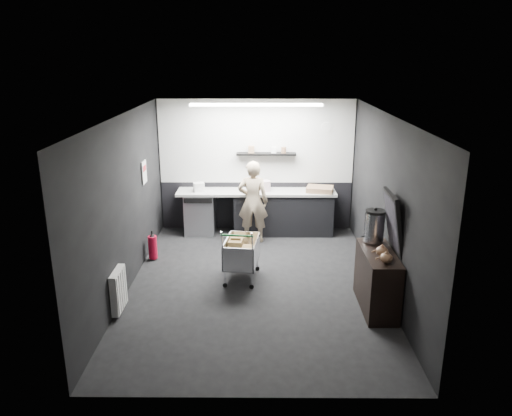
{
  "coord_description": "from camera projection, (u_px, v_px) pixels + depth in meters",
  "views": [
    {
      "loc": [
        0.06,
        -7.29,
        3.58
      ],
      "look_at": [
        0.01,
        0.4,
        1.17
      ],
      "focal_mm": 35.0,
      "sensor_mm": 36.0,
      "label": 1
    }
  ],
  "objects": [
    {
      "name": "floor",
      "position": [
        255.0,
        285.0,
        8.03
      ],
      "size": [
        5.5,
        5.5,
        0.0
      ],
      "primitive_type": "plane",
      "color": "black",
      "rests_on": "ground"
    },
    {
      "name": "wall_left",
      "position": [
        125.0,
        204.0,
        7.64
      ],
      "size": [
        0.0,
        5.5,
        5.5
      ],
      "primitive_type": "plane",
      "rotation": [
        1.57,
        0.0,
        1.57
      ],
      "color": "black",
      "rests_on": "floor"
    },
    {
      "name": "wall_back",
      "position": [
        256.0,
        166.0,
        10.25
      ],
      "size": [
        5.5,
        0.0,
        5.5
      ],
      "primitive_type": "plane",
      "rotation": [
        1.57,
        0.0,
        0.0
      ],
      "color": "black",
      "rests_on": "floor"
    },
    {
      "name": "ceiling",
      "position": [
        255.0,
        116.0,
        7.22
      ],
      "size": [
        5.5,
        5.5,
        0.0
      ],
      "primitive_type": "plane",
      "rotation": [
        3.14,
        0.0,
        0.0
      ],
      "color": "silver",
      "rests_on": "wall_back"
    },
    {
      "name": "cardboard_box",
      "position": [
        320.0,
        189.0,
        10.0
      ],
      "size": [
        0.59,
        0.5,
        0.1
      ],
      "primitive_type": "cube",
      "rotation": [
        0.0,
        0.0,
        -0.22
      ],
      "color": "#896749",
      "rests_on": "prep_counter"
    },
    {
      "name": "ceiling_strip",
      "position": [
        256.0,
        105.0,
        9.0
      ],
      "size": [
        2.4,
        0.2,
        0.04
      ],
      "primitive_type": "cube",
      "color": "white",
      "rests_on": "ceiling"
    },
    {
      "name": "sideboard",
      "position": [
        378.0,
        272.0,
        7.18
      ],
      "size": [
        0.5,
        1.16,
        1.74
      ],
      "color": "black",
      "rests_on": "floor"
    },
    {
      "name": "dado_panel",
      "position": [
        256.0,
        205.0,
        10.48
      ],
      "size": [
        3.95,
        0.02,
        1.0
      ],
      "primitive_type": "cube",
      "color": "black",
      "rests_on": "wall_back"
    },
    {
      "name": "radiator",
      "position": [
        118.0,
        290.0,
        7.08
      ],
      "size": [
        0.1,
        0.5,
        0.6
      ],
      "primitive_type": "cube",
      "color": "silver",
      "rests_on": "wall_left"
    },
    {
      "name": "white_container",
      "position": [
        199.0,
        187.0,
        10.0
      ],
      "size": [
        0.24,
        0.21,
        0.18
      ],
      "primitive_type": "cube",
      "rotation": [
        0.0,
        0.0,
        0.3
      ],
      "color": "silver",
      "rests_on": "prep_counter"
    },
    {
      "name": "poster",
      "position": [
        144.0,
        172.0,
        8.82
      ],
      "size": [
        0.02,
        0.3,
        0.4
      ],
      "primitive_type": "cube",
      "color": "silver",
      "rests_on": "wall_left"
    },
    {
      "name": "prep_counter",
      "position": [
        263.0,
        212.0,
        10.2
      ],
      "size": [
        3.2,
        0.61,
        0.9
      ],
      "color": "black",
      "rests_on": "floor"
    },
    {
      "name": "fire_extinguisher",
      "position": [
        153.0,
        246.0,
        8.94
      ],
      "size": [
        0.16,
        0.16,
        0.52
      ],
      "color": "#AD0B26",
      "rests_on": "floor"
    },
    {
      "name": "wall_right",
      "position": [
        386.0,
        205.0,
        7.61
      ],
      "size": [
        0.0,
        5.5,
        5.5
      ],
      "primitive_type": "plane",
      "rotation": [
        1.57,
        0.0,
        -1.57
      ],
      "color": "black",
      "rests_on": "floor"
    },
    {
      "name": "kitchen_wall_panel",
      "position": [
        256.0,
        142.0,
        10.08
      ],
      "size": [
        3.95,
        0.02,
        1.7
      ],
      "primitive_type": "cube",
      "color": "silver",
      "rests_on": "wall_back"
    },
    {
      "name": "floating_shelf",
      "position": [
        266.0,
        154.0,
        10.04
      ],
      "size": [
        1.2,
        0.22,
        0.04
      ],
      "primitive_type": "cube",
      "color": "black",
      "rests_on": "wall_back"
    },
    {
      "name": "wall_clock",
      "position": [
        326.0,
        127.0,
        9.97
      ],
      "size": [
        0.2,
        0.03,
        0.2
      ],
      "primitive_type": "cylinder",
      "rotation": [
        1.57,
        0.0,
        0.0
      ],
      "color": "silver",
      "rests_on": "wall_back"
    },
    {
      "name": "poster_red_band",
      "position": [
        144.0,
        168.0,
        8.8
      ],
      "size": [
        0.02,
        0.22,
        0.1
      ],
      "primitive_type": "cube",
      "color": "red",
      "rests_on": "poster"
    },
    {
      "name": "person",
      "position": [
        253.0,
        202.0,
        9.67
      ],
      "size": [
        0.62,
        0.43,
        1.62
      ],
      "primitive_type": "imported",
      "rotation": [
        0.0,
        0.0,
        3.06
      ],
      "color": "beige",
      "rests_on": "floor"
    },
    {
      "name": "wall_front",
      "position": [
        253.0,
        285.0,
        5.0
      ],
      "size": [
        5.5,
        0.0,
        5.5
      ],
      "primitive_type": "plane",
      "rotation": [
        -1.57,
        0.0,
        0.0
      ],
      "color": "black",
      "rests_on": "floor"
    },
    {
      "name": "pink_tub",
      "position": [
        265.0,
        186.0,
        10.04
      ],
      "size": [
        0.21,
        0.21,
        0.21
      ],
      "primitive_type": "cylinder",
      "color": "beige",
      "rests_on": "prep_counter"
    },
    {
      "name": "shopping_cart",
      "position": [
        241.0,
        254.0,
        8.12
      ],
      "size": [
        0.6,
        0.91,
        0.94
      ],
      "color": "silver",
      "rests_on": "floor"
    }
  ]
}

